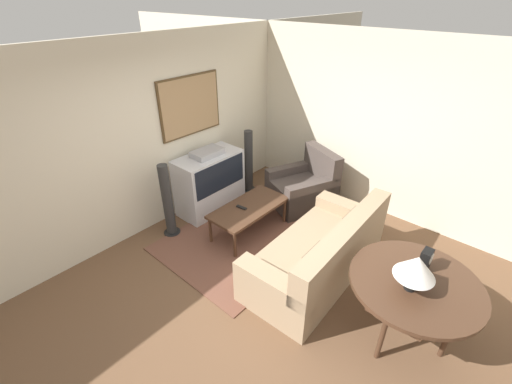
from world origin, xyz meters
The scene contains 14 objects.
ground_plane centered at (0.00, 0.00, 0.00)m, with size 12.00×12.00×0.00m, color brown.
wall_back centered at (0.01, 2.13, 1.36)m, with size 12.00×0.10×2.70m.
wall_right centered at (2.63, 0.00, 1.35)m, with size 0.06×12.00×2.70m.
area_rug centered at (0.67, 0.82, 0.01)m, with size 2.41×1.78×0.01m.
tv centered at (0.82, 1.78, 0.49)m, with size 1.07×0.54×1.05m.
couch centered at (0.69, -0.38, 0.31)m, with size 2.05×1.02×0.89m.
armchair centered at (1.93, 0.72, 0.30)m, with size 1.19×1.12×0.93m.
coffee_table centered at (0.75, 0.87, 0.41)m, with size 1.19×0.58×0.45m.
console_table centered at (0.53, -1.52, 0.68)m, with size 1.25×1.25×0.74m.
table_lamp centered at (0.40, -1.50, 1.01)m, with size 0.37×0.37×0.38m.
mantel_clock centered at (0.75, -1.50, 0.85)m, with size 0.14×0.10×0.23m.
remote centered at (0.65, 0.92, 0.46)m, with size 0.06×0.16×0.02m.
speaker_tower_left centered at (-0.03, 1.71, 0.54)m, with size 0.24×0.24×1.13m.
speaker_tower_right centered at (1.67, 1.71, 0.54)m, with size 0.24×0.24×1.13m.
Camera 1 is at (-2.26, -1.94, 3.15)m, focal length 24.00 mm.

